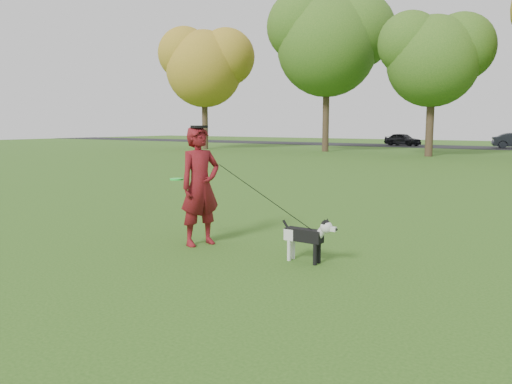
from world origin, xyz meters
The scene contains 6 objects.
ground centered at (0.00, 0.00, 0.00)m, with size 120.00×120.00×0.00m, color #285116.
man centered at (-0.64, -0.55, 1.00)m, with size 0.73×0.48×2.00m, color #5E100D.
dog centered at (1.39, -0.51, 0.42)m, with size 0.91×0.18×0.69m.
car_left centered at (-10.37, 40.00, 0.61)m, with size 1.40×3.47×1.18m, color black.
man_held_items centered at (0.63, -0.56, 0.95)m, with size 2.67×0.41×1.54m.
tree_row centered at (-1.43, 26.07, 7.41)m, with size 51.74×8.86×12.01m.
Camera 1 is at (4.78, -6.85, 2.02)m, focal length 35.00 mm.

